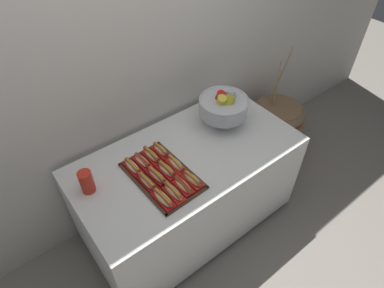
# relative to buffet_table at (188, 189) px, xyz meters

# --- Properties ---
(ground_plane) EXTENTS (10.00, 10.00, 0.00)m
(ground_plane) POSITION_rel_buffet_table_xyz_m (0.00, 0.00, -0.41)
(ground_plane) COLOR gray
(back_wall) EXTENTS (6.00, 0.10, 2.60)m
(back_wall) POSITION_rel_buffet_table_xyz_m (0.00, 0.49, 0.89)
(back_wall) COLOR silver
(back_wall) RESTS_ON ground_plane
(buffet_table) EXTENTS (1.58, 0.81, 0.78)m
(buffet_table) POSITION_rel_buffet_table_xyz_m (0.00, 0.00, 0.00)
(buffet_table) COLOR white
(buffet_table) RESTS_ON ground_plane
(floor_vase) EXTENTS (0.57, 0.57, 1.12)m
(floor_vase) POSITION_rel_buffet_table_xyz_m (1.15, 0.14, -0.14)
(floor_vase) COLOR brown
(floor_vase) RESTS_ON ground_plane
(serving_tray) EXTENTS (0.35, 0.54, 0.01)m
(serving_tray) POSITION_rel_buffet_table_xyz_m (-0.25, -0.06, 0.37)
(serving_tray) COLOR #472B19
(serving_tray) RESTS_ON buffet_table
(hot_dog_0) EXTENTS (0.08, 0.18, 0.06)m
(hot_dog_0) POSITION_rel_buffet_table_xyz_m (-0.35, -0.23, 0.40)
(hot_dog_0) COLOR #B21414
(hot_dog_0) RESTS_ON serving_tray
(hot_dog_1) EXTENTS (0.07, 0.18, 0.06)m
(hot_dog_1) POSITION_rel_buffet_table_xyz_m (-0.28, -0.22, 0.41)
(hot_dog_1) COLOR red
(hot_dog_1) RESTS_ON serving_tray
(hot_dog_2) EXTENTS (0.07, 0.15, 0.06)m
(hot_dog_2) POSITION_rel_buffet_table_xyz_m (-0.20, -0.22, 0.40)
(hot_dog_2) COLOR red
(hot_dog_2) RESTS_ON serving_tray
(hot_dog_3) EXTENTS (0.08, 0.16, 0.06)m
(hot_dog_3) POSITION_rel_buffet_table_xyz_m (-0.13, -0.22, 0.40)
(hot_dog_3) COLOR red
(hot_dog_3) RESTS_ON serving_tray
(hot_dog_4) EXTENTS (0.06, 0.16, 0.06)m
(hot_dog_4) POSITION_rel_buffet_table_xyz_m (-0.36, -0.06, 0.40)
(hot_dog_4) COLOR #B21414
(hot_dog_4) RESTS_ON serving_tray
(hot_dog_5) EXTENTS (0.07, 0.18, 0.06)m
(hot_dog_5) POSITION_rel_buffet_table_xyz_m (-0.28, -0.06, 0.40)
(hot_dog_5) COLOR #B21414
(hot_dog_5) RESTS_ON serving_tray
(hot_dog_6) EXTENTS (0.08, 0.16, 0.06)m
(hot_dog_6) POSITION_rel_buffet_table_xyz_m (-0.21, -0.06, 0.40)
(hot_dog_6) COLOR red
(hot_dog_6) RESTS_ON serving_tray
(hot_dog_7) EXTENTS (0.07, 0.17, 0.06)m
(hot_dog_7) POSITION_rel_buffet_table_xyz_m (-0.13, -0.05, 0.41)
(hot_dog_7) COLOR red
(hot_dog_7) RESTS_ON serving_tray
(hot_dog_8) EXTENTS (0.07, 0.17, 0.06)m
(hot_dog_8) POSITION_rel_buffet_table_xyz_m (-0.36, 0.10, 0.40)
(hot_dog_8) COLOR #B21414
(hot_dog_8) RESTS_ON serving_tray
(hot_dog_9) EXTENTS (0.07, 0.16, 0.06)m
(hot_dog_9) POSITION_rel_buffet_table_xyz_m (-0.29, 0.11, 0.40)
(hot_dog_9) COLOR red
(hot_dog_9) RESTS_ON serving_tray
(hot_dog_10) EXTENTS (0.07, 0.17, 0.06)m
(hot_dog_10) POSITION_rel_buffet_table_xyz_m (-0.21, 0.11, 0.41)
(hot_dog_10) COLOR red
(hot_dog_10) RESTS_ON serving_tray
(hot_dog_11) EXTENTS (0.07, 0.15, 0.06)m
(hot_dog_11) POSITION_rel_buffet_table_xyz_m (-0.14, 0.11, 0.40)
(hot_dog_11) COLOR red
(hot_dog_11) RESTS_ON serving_tray
(punch_bowl) EXTENTS (0.36, 0.36, 0.28)m
(punch_bowl) POSITION_rel_buffet_table_xyz_m (0.41, 0.10, 0.53)
(punch_bowl) COLOR silver
(punch_bowl) RESTS_ON buffet_table
(cup_stack) EXTENTS (0.08, 0.08, 0.16)m
(cup_stack) POSITION_rel_buffet_table_xyz_m (-0.66, 0.12, 0.45)
(cup_stack) COLOR red
(cup_stack) RESTS_ON buffet_table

